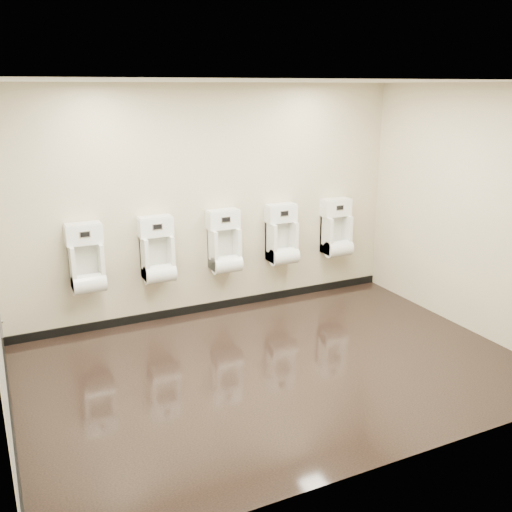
{
  "coord_description": "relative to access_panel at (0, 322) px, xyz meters",
  "views": [
    {
      "loc": [
        -2.43,
        -4.65,
        2.76
      ],
      "look_at": [
        0.05,
        0.55,
        1.03
      ],
      "focal_mm": 40.0,
      "sensor_mm": 36.0,
      "label": 1
    }
  ],
  "objects": [
    {
      "name": "urinal_4",
      "position": [
        4.24,
        0.41,
        0.36
      ],
      "size": [
        0.41,
        0.31,
        0.76
      ],
      "color": "white",
      "rests_on": "back_wall"
    },
    {
      "name": "skirting_back",
      "position": [
        2.48,
        0.54,
        -0.45
      ],
      "size": [
        5.0,
        0.02,
        0.1
      ],
      "primitive_type": "cube",
      "color": "black",
      "rests_on": "ground"
    },
    {
      "name": "ceiling",
      "position": [
        2.48,
        -1.2,
        2.3
      ],
      "size": [
        5.0,
        3.5,
        0.0
      ],
      "primitive_type": "cube",
      "color": "silver"
    },
    {
      "name": "right_wall",
      "position": [
        4.98,
        -1.2,
        0.9
      ],
      "size": [
        0.02,
        3.5,
        2.8
      ],
      "primitive_type": "cube",
      "color": "#C5B893",
      "rests_on": "ground"
    },
    {
      "name": "front_wall",
      "position": [
        2.48,
        -2.95,
        0.9
      ],
      "size": [
        5.0,
        0.02,
        2.8
      ],
      "primitive_type": "cube",
      "color": "#C5B893",
      "rests_on": "ground"
    },
    {
      "name": "urinal_0",
      "position": [
        0.95,
        0.41,
        0.36
      ],
      "size": [
        0.41,
        0.31,
        0.76
      ],
      "color": "white",
      "rests_on": "back_wall"
    },
    {
      "name": "access_panel",
      "position": [
        0.0,
        0.0,
        0.0
      ],
      "size": [
        0.04,
        0.25,
        0.25
      ],
      "color": "#9E9EA3",
      "rests_on": "left_wall"
    },
    {
      "name": "skirting_left",
      "position": [
        -0.01,
        -1.2,
        -0.45
      ],
      "size": [
        0.02,
        3.5,
        0.1
      ],
      "primitive_type": "cube",
      "color": "black",
      "rests_on": "ground"
    },
    {
      "name": "urinal_2",
      "position": [
        2.61,
        0.41,
        0.36
      ],
      "size": [
        0.41,
        0.31,
        0.76
      ],
      "color": "white",
      "rests_on": "back_wall"
    },
    {
      "name": "back_wall",
      "position": [
        2.48,
        0.55,
        0.9
      ],
      "size": [
        5.0,
        0.02,
        2.8
      ],
      "primitive_type": "cube",
      "color": "#C5B893",
      "rests_on": "ground"
    },
    {
      "name": "ground",
      "position": [
        2.48,
        -1.2,
        -0.5
      ],
      "size": [
        5.0,
        3.5,
        0.0
      ],
      "primitive_type": "cube",
      "color": "black",
      "rests_on": "ground"
    },
    {
      "name": "urinal_3",
      "position": [
        3.41,
        0.41,
        0.36
      ],
      "size": [
        0.41,
        0.31,
        0.76
      ],
      "color": "white",
      "rests_on": "back_wall"
    },
    {
      "name": "urinal_1",
      "position": [
        1.76,
        0.41,
        0.36
      ],
      "size": [
        0.41,
        0.31,
        0.76
      ],
      "color": "white",
      "rests_on": "back_wall"
    }
  ]
}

